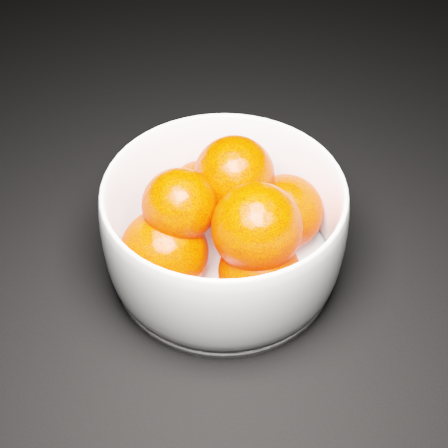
# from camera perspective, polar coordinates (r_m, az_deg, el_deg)

# --- Properties ---
(ground) EXTENTS (3.00, 3.00, 0.00)m
(ground) POSITION_cam_1_polar(r_m,az_deg,el_deg) (0.80, -1.59, 10.53)
(ground) COLOR black
(ground) RESTS_ON ground
(bowl) EXTENTS (0.22, 0.22, 0.11)m
(bowl) POSITION_cam_1_polar(r_m,az_deg,el_deg) (0.57, -0.00, -0.38)
(bowl) COLOR white
(bowl) RESTS_ON ground
(orange_pile) EXTENTS (0.17, 0.16, 0.12)m
(orange_pile) POSITION_cam_1_polar(r_m,az_deg,el_deg) (0.56, 0.20, 0.23)
(orange_pile) COLOR #FA2100
(orange_pile) RESTS_ON bowl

